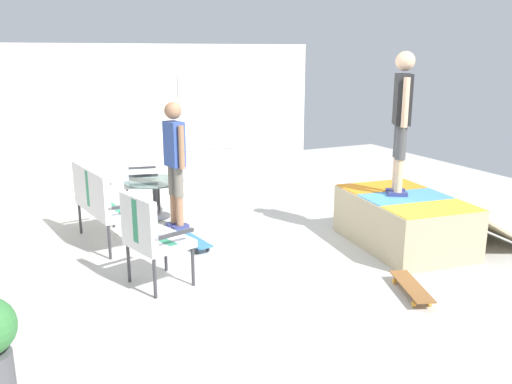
{
  "coord_description": "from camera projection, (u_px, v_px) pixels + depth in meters",
  "views": [
    {
      "loc": [
        -5.86,
        3.14,
        2.45
      ],
      "look_at": [
        0.21,
        0.25,
        0.7
      ],
      "focal_mm": 38.04,
      "sensor_mm": 36.0,
      "label": 1
    }
  ],
  "objects": [
    {
      "name": "person_skater",
      "position": [
        402.0,
        112.0,
        6.73
      ],
      "size": [
        0.43,
        0.35,
        1.79
      ],
      "color": "navy",
      "rests_on": "skate_ramp"
    },
    {
      "name": "patio_chair_near_house",
      "position": [
        134.0,
        174.0,
        8.4
      ],
      "size": [
        0.72,
        0.67,
        1.02
      ],
      "color": "#38383D",
      "rests_on": "ground_plane"
    },
    {
      "name": "ground_plane",
      "position": [
        280.0,
        249.0,
        7.05
      ],
      "size": [
        12.0,
        12.0,
        0.1
      ],
      "primitive_type": "cube",
      "color": "beige"
    },
    {
      "name": "patio_table",
      "position": [
        155.0,
        191.0,
        8.16
      ],
      "size": [
        0.9,
        0.9,
        0.57
      ],
      "color": "#38383D",
      "rests_on": "ground_plane"
    },
    {
      "name": "skate_ramp",
      "position": [
        406.0,
        221.0,
        6.99
      ],
      "size": [
        1.93,
        2.18,
        0.66
      ],
      "color": "tan",
      "rests_on": "ground_plane"
    },
    {
      "name": "house_facade",
      "position": [
        159.0,
        117.0,
        9.83
      ],
      "size": [
        0.23,
        6.0,
        2.58
      ],
      "color": "white",
      "rests_on": "ground_plane"
    },
    {
      "name": "skateboard_spare",
      "position": [
        411.0,
        287.0,
        5.61
      ],
      "size": [
        0.82,
        0.46,
        0.1
      ],
      "color": "brown",
      "rests_on": "ground_plane"
    },
    {
      "name": "patio_bench",
      "position": [
        101.0,
        198.0,
        6.97
      ],
      "size": [
        1.32,
        0.74,
        1.02
      ],
      "color": "#38383D",
      "rests_on": "ground_plane"
    },
    {
      "name": "patio_chair_by_wall",
      "position": [
        150.0,
        232.0,
        5.67
      ],
      "size": [
        0.75,
        0.7,
        1.02
      ],
      "color": "#38383D",
      "rests_on": "ground_plane"
    },
    {
      "name": "skateboard_by_bench",
      "position": [
        192.0,
        240.0,
        7.01
      ],
      "size": [
        0.82,
        0.32,
        0.1
      ],
      "color": "#3372B2",
      "rests_on": "ground_plane"
    },
    {
      "name": "person_watching",
      "position": [
        175.0,
        155.0,
        7.53
      ],
      "size": [
        0.47,
        0.29,
        1.79
      ],
      "color": "navy",
      "rests_on": "ground_plane"
    }
  ]
}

